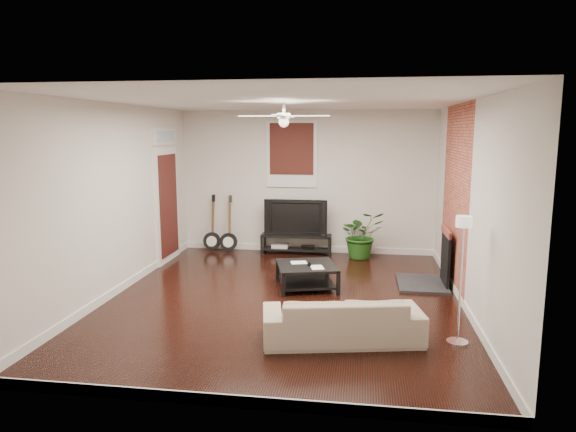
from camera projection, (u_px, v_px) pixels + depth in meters
room at (284, 203)px, 7.21m from camera, size 5.01×6.01×2.81m
brick_accent at (455, 197)px, 7.84m from camera, size 0.02×2.20×2.80m
fireplace at (433, 257)px, 8.03m from camera, size 0.80×1.10×0.92m
window_back at (292, 154)px, 10.06m from camera, size 1.00×0.06×1.30m
door_left at (167, 194)px, 9.44m from camera, size 0.08×1.00×2.50m
tv_stand at (296, 244)px, 10.15m from camera, size 1.37×0.37×0.38m
tv at (296, 217)px, 10.08m from camera, size 1.23×0.16×0.71m
coffee_table at (307, 276)px, 7.94m from camera, size 1.07×1.07×0.37m
sofa at (342, 318)px, 5.93m from camera, size 1.92×1.05×0.53m
floor_lamp at (461, 281)px, 5.76m from camera, size 0.29×0.29×1.49m
potted_plant at (361, 235)px, 9.75m from camera, size 1.01×0.94×0.91m
guitar_left at (212, 223)px, 10.30m from camera, size 0.37×0.28×1.15m
guitar_right at (228, 224)px, 10.22m from camera, size 0.39×0.31×1.15m
ceiling_fan at (284, 116)px, 7.01m from camera, size 1.24×1.24×0.32m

